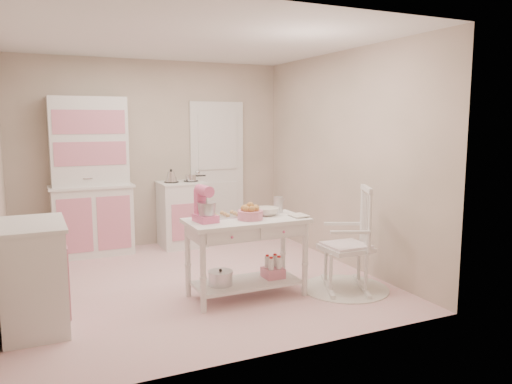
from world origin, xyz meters
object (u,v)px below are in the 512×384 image
(bread_basket, at_px, (250,215))
(stove, at_px, (182,214))
(hutch, at_px, (91,177))
(work_table, at_px, (246,258))
(stand_mixer, at_px, (205,204))
(rocking_chair, at_px, (346,238))
(base_cabinet, at_px, (34,276))

(bread_basket, bearing_deg, stove, 90.76)
(hutch, bearing_deg, work_table, -62.33)
(stand_mixer, height_order, bread_basket, stand_mixer)
(work_table, bearing_deg, bread_basket, -68.20)
(stove, relative_size, rocking_chair, 0.84)
(stove, distance_m, work_table, 2.26)
(work_table, bearing_deg, base_cabinet, 178.92)
(stove, bearing_deg, work_table, -89.73)
(rocking_chair, bearing_deg, work_table, -169.12)
(base_cabinet, relative_size, rocking_chair, 0.84)
(hutch, xyz_separation_m, base_cabinet, (-0.75, -2.27, -0.58))
(stove, distance_m, base_cabinet, 2.95)
(hutch, relative_size, stove, 2.26)
(base_cabinet, bearing_deg, hutch, 71.82)
(stove, relative_size, base_cabinet, 1.00)
(stove, bearing_deg, rocking_chair, -67.38)
(hutch, bearing_deg, base_cabinet, -108.18)
(hutch, height_order, base_cabinet, hutch)
(base_cabinet, xyz_separation_m, bread_basket, (1.98, -0.09, 0.39))
(hutch, xyz_separation_m, rocking_chair, (2.24, -2.55, -0.49))
(rocking_chair, xyz_separation_m, work_table, (-1.03, 0.24, -0.15))
(work_table, relative_size, bread_basket, 4.80)
(hutch, relative_size, stand_mixer, 6.12)
(hutch, relative_size, rocking_chair, 1.89)
(hutch, relative_size, bread_basket, 8.32)
(base_cabinet, bearing_deg, bread_basket, -2.52)
(rocking_chair, height_order, stand_mixer, stand_mixer)
(work_table, bearing_deg, stove, 90.27)
(bread_basket, bearing_deg, stand_mixer, 170.96)
(stand_mixer, distance_m, bread_basket, 0.46)
(work_table, height_order, stand_mixer, stand_mixer)
(hutch, bearing_deg, rocking_chair, -48.68)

